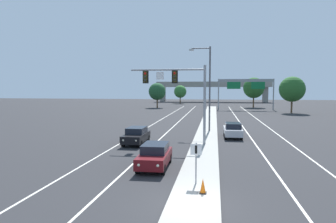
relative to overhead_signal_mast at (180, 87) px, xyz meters
name	(u,v)px	position (x,y,z in m)	size (l,w,h in m)	color
ground_plane	(194,206)	(2.26, -14.70, -5.32)	(260.00, 260.00, 0.00)	#28282B
median_island	(206,139)	(2.26, 3.30, -5.24)	(2.40, 110.00, 0.15)	#9E9B93
lane_stripe_oncoming_center	(170,129)	(-2.44, 10.30, -5.32)	(0.14, 100.00, 0.01)	silver
lane_stripe_receding_center	(246,131)	(6.96, 10.30, -5.32)	(0.14, 100.00, 0.01)	silver
edge_stripe_left	(145,129)	(-5.74, 10.30, -5.32)	(0.14, 100.00, 0.01)	silver
edge_stripe_right	(274,131)	(10.26, 10.30, -5.32)	(0.14, 100.00, 0.01)	silver
overhead_signal_mast	(180,87)	(0.00, 0.00, 0.00)	(7.01, 0.44, 7.20)	gray
median_sign_post	(196,157)	(2.19, -11.91, -3.73)	(0.60, 0.10, 2.20)	gray
street_lamp_median	(208,84)	(2.29, 8.73, 0.47)	(2.58, 0.28, 10.00)	#4C4C51
car_oncoming_darkred	(155,155)	(-0.74, -8.49, -4.50)	(1.89, 4.50, 1.58)	#5B0F14
car_oncoming_black	(136,135)	(-4.13, -0.35, -4.50)	(1.83, 4.48, 1.58)	black
car_receding_silver	(233,130)	(5.07, 4.96, -4.50)	(1.87, 4.49, 1.58)	#B7B7BC
traffic_cone_median_nose	(203,186)	(2.62, -13.42, -4.81)	(0.36, 0.36, 0.74)	black
highway_sign_gantry	(246,84)	(10.46, 48.16, 0.84)	(13.28, 0.42, 7.50)	gray
overpass_bridge	(213,87)	(2.26, 89.12, 0.46)	(42.40, 6.40, 7.65)	gray
tree_far_right_b	(292,89)	(19.08, 39.32, -0.30)	(5.31, 5.31, 7.68)	#4C3823
tree_far_right_a	(254,88)	(13.46, 57.54, -0.01)	(5.62, 5.62, 8.13)	#4C3823
tree_far_left_c	(157,92)	(-12.14, 52.29, -1.00)	(4.58, 4.58, 6.62)	#4C3823
tree_far_left_a	(180,92)	(-8.69, 76.34, -1.28)	(4.28, 4.28, 6.19)	#4C3823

